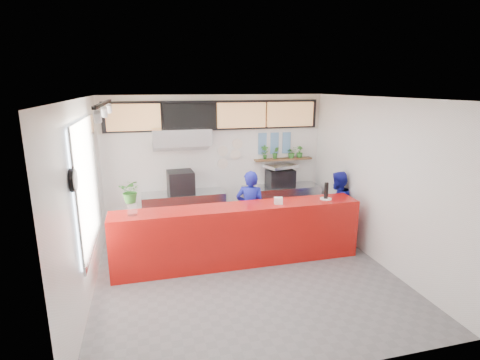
{
  "coord_description": "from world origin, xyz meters",
  "views": [
    {
      "loc": [
        -1.58,
        -5.77,
        3.19
      ],
      "look_at": [
        0.1,
        0.7,
        1.5
      ],
      "focal_mm": 28.0,
      "sensor_mm": 36.0,
      "label": 1
    }
  ],
  "objects_px": {
    "panini_oven": "(181,182)",
    "staff_right": "(337,206)",
    "espresso_machine": "(280,178)",
    "staff_center": "(250,210)",
    "pepper_mill": "(326,191)",
    "service_counter": "(239,235)"
  },
  "relations": [
    {
      "from": "staff_right",
      "to": "pepper_mill",
      "type": "distance_m",
      "value": 0.99
    },
    {
      "from": "panini_oven",
      "to": "pepper_mill",
      "type": "relative_size",
      "value": 1.76
    },
    {
      "from": "service_counter",
      "to": "staff_right",
      "type": "relative_size",
      "value": 3.06
    },
    {
      "from": "panini_oven",
      "to": "staff_right",
      "type": "bearing_deg",
      "value": -24.45
    },
    {
      "from": "staff_center",
      "to": "panini_oven",
      "type": "bearing_deg",
      "value": -19.92
    },
    {
      "from": "pepper_mill",
      "to": "staff_right",
      "type": "bearing_deg",
      "value": 45.56
    },
    {
      "from": "staff_right",
      "to": "service_counter",
      "type": "bearing_deg",
      "value": -15.91
    },
    {
      "from": "espresso_machine",
      "to": "pepper_mill",
      "type": "height_order",
      "value": "pepper_mill"
    },
    {
      "from": "espresso_machine",
      "to": "pepper_mill",
      "type": "distance_m",
      "value": 1.84
    },
    {
      "from": "staff_center",
      "to": "staff_right",
      "type": "bearing_deg",
      "value": -158.51
    },
    {
      "from": "panini_oven",
      "to": "staff_right",
      "type": "height_order",
      "value": "staff_right"
    },
    {
      "from": "service_counter",
      "to": "staff_center",
      "type": "height_order",
      "value": "staff_center"
    },
    {
      "from": "espresso_machine",
      "to": "service_counter",
      "type": "bearing_deg",
      "value": -130.83
    },
    {
      "from": "panini_oven",
      "to": "espresso_machine",
      "type": "distance_m",
      "value": 2.31
    },
    {
      "from": "espresso_machine",
      "to": "staff_right",
      "type": "xyz_separation_m",
      "value": [
        0.82,
        -1.22,
        -0.36
      ]
    },
    {
      "from": "espresso_machine",
      "to": "pepper_mill",
      "type": "xyz_separation_m",
      "value": [
        0.24,
        -1.82,
        0.17
      ]
    },
    {
      "from": "panini_oven",
      "to": "pepper_mill",
      "type": "xyz_separation_m",
      "value": [
        2.55,
        -1.82,
        0.12
      ]
    },
    {
      "from": "panini_oven",
      "to": "pepper_mill",
      "type": "bearing_deg",
      "value": -38.59
    },
    {
      "from": "espresso_machine",
      "to": "panini_oven",
      "type": "bearing_deg",
      "value": 178.2
    },
    {
      "from": "service_counter",
      "to": "espresso_machine",
      "type": "distance_m",
      "value": 2.38
    },
    {
      "from": "staff_center",
      "to": "staff_right",
      "type": "relative_size",
      "value": 1.08
    },
    {
      "from": "staff_right",
      "to": "pepper_mill",
      "type": "height_order",
      "value": "staff_right"
    }
  ]
}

